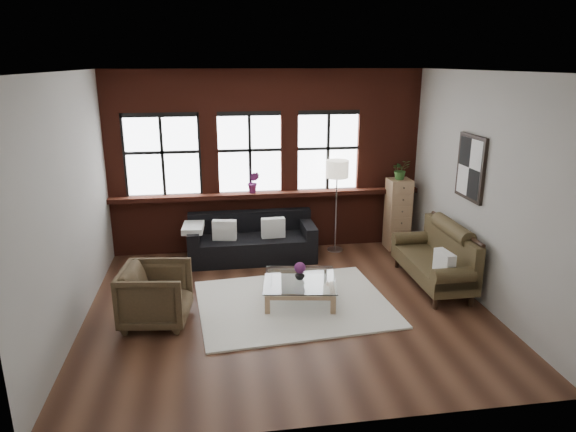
{
  "coord_description": "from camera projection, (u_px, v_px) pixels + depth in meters",
  "views": [
    {
      "loc": [
        -0.97,
        -6.49,
        3.32
      ],
      "look_at": [
        0.1,
        0.6,
        1.15
      ],
      "focal_mm": 32.0,
      "sensor_mm": 36.0,
      "label": 1
    }
  ],
  "objects": [
    {
      "name": "wall_right",
      "position": [
        481.0,
        189.0,
        7.17
      ],
      "size": [
        0.0,
        5.0,
        5.0
      ],
      "primitive_type": "plane",
      "rotation": [
        1.57,
        0.0,
        -1.57
      ],
      "color": "#A4A198",
      "rests_on": "ground"
    },
    {
      "name": "potted_plant_top",
      "position": [
        401.0,
        170.0,
        9.11
      ],
      "size": [
        0.34,
        0.31,
        0.35
      ],
      "primitive_type": "imported",
      "rotation": [
        0.0,
        0.0,
        0.1
      ],
      "color": "#2D5923",
      "rests_on": "drawer_chest"
    },
    {
      "name": "armchair",
      "position": [
        156.0,
        295.0,
        6.7
      ],
      "size": [
        0.96,
        0.94,
        0.78
      ],
      "primitive_type": "imported",
      "rotation": [
        0.0,
        0.0,
        1.44
      ],
      "color": "#433421",
      "rests_on": "floor"
    },
    {
      "name": "pillow_b",
      "position": [
        273.0,
        228.0,
        8.78
      ],
      "size": [
        0.41,
        0.16,
        0.34
      ],
      "primitive_type": "cube",
      "rotation": [
        0.0,
        0.0,
        0.05
      ],
      "color": "white",
      "rests_on": "dark_sofa"
    },
    {
      "name": "vase",
      "position": [
        300.0,
        275.0,
        7.31
      ],
      "size": [
        0.16,
        0.16,
        0.14
      ],
      "primitive_type": "imported",
      "rotation": [
        0.0,
        0.0,
        0.14
      ],
      "color": "#B2B2B2",
      "rests_on": "coffee_table"
    },
    {
      "name": "coffee_table",
      "position": [
        300.0,
        290.0,
        7.38
      ],
      "size": [
        1.16,
        1.16,
        0.34
      ],
      "primitive_type": null,
      "rotation": [
        0.0,
        0.0,
        -0.16
      ],
      "color": "#A7805A",
      "rests_on": "shag_rug"
    },
    {
      "name": "wall_back",
      "position": [
        267.0,
        162.0,
        9.14
      ],
      "size": [
        5.5,
        0.0,
        5.5
      ],
      "primitive_type": "plane",
      "rotation": [
        1.57,
        0.0,
        0.0
      ],
      "color": "#A4A198",
      "rests_on": "ground"
    },
    {
      "name": "pillow_a",
      "position": [
        225.0,
        230.0,
        8.66
      ],
      "size": [
        0.42,
        0.21,
        0.34
      ],
      "primitive_type": "cube",
      "rotation": [
        0.0,
        0.0,
        -0.18
      ],
      "color": "white",
      "rests_on": "dark_sofa"
    },
    {
      "name": "wall_left",
      "position": [
        69.0,
        205.0,
        6.38
      ],
      "size": [
        0.0,
        5.0,
        5.0
      ],
      "primitive_type": "plane",
      "rotation": [
        1.57,
        0.0,
        1.57
      ],
      "color": "#A4A198",
      "rests_on": "ground"
    },
    {
      "name": "flowers",
      "position": [
        300.0,
        268.0,
        7.28
      ],
      "size": [
        0.16,
        0.16,
        0.16
      ],
      "primitive_type": "sphere",
      "color": "#6C2562",
      "rests_on": "vase"
    },
    {
      "name": "window_right",
      "position": [
        328.0,
        152.0,
        9.21
      ],
      "size": [
        1.38,
        0.1,
        1.5
      ],
      "primitive_type": null,
      "color": "black",
      "rests_on": "brick_backwall"
    },
    {
      "name": "floor_lamp",
      "position": [
        336.0,
        202.0,
        9.13
      ],
      "size": [
        0.4,
        0.4,
        1.81
      ],
      "primitive_type": null,
      "color": "#A5A5A8",
      "rests_on": "floor"
    },
    {
      "name": "drawer_chest",
      "position": [
        398.0,
        214.0,
        9.35
      ],
      "size": [
        0.4,
        0.4,
        1.29
      ],
      "primitive_type": "cube",
      "color": "#A7805A",
      "rests_on": "floor"
    },
    {
      "name": "dark_sofa",
      "position": [
        252.0,
        237.0,
        8.88
      ],
      "size": [
        2.17,
        0.88,
        0.79
      ],
      "primitive_type": null,
      "color": "black",
      "rests_on": "floor"
    },
    {
      "name": "sill_ledge",
      "position": [
        268.0,
        194.0,
        9.16
      ],
      "size": [
        5.5,
        0.3,
        0.08
      ],
      "primitive_type": "cube",
      "color": "#4F1D12",
      "rests_on": "brick_backwall"
    },
    {
      "name": "pillow_settee",
      "position": [
        444.0,
        263.0,
        7.24
      ],
      "size": [
        0.18,
        0.39,
        0.34
      ],
      "primitive_type": "cube",
      "rotation": [
        0.0,
        0.0,
        0.1
      ],
      "color": "white",
      "rests_on": "vintage_settee"
    },
    {
      "name": "floor",
      "position": [
        287.0,
        306.0,
        7.24
      ],
      "size": [
        5.5,
        5.5,
        0.0
      ],
      "primitive_type": "plane",
      "color": "#3D2216",
      "rests_on": "ground"
    },
    {
      "name": "shag_rug",
      "position": [
        294.0,
        303.0,
        7.3
      ],
      "size": [
        2.82,
        2.3,
        0.03
      ],
      "primitive_type": "cube",
      "rotation": [
        0.0,
        0.0,
        0.08
      ],
      "color": "white",
      "rests_on": "floor"
    },
    {
      "name": "brick_backwall",
      "position": [
        267.0,
        162.0,
        9.09
      ],
      "size": [
        5.5,
        0.12,
        3.2
      ],
      "primitive_type": null,
      "color": "#4F1D12",
      "rests_on": "floor"
    },
    {
      "name": "vintage_settee",
      "position": [
        433.0,
        256.0,
        7.8
      ],
      "size": [
        0.79,
        1.78,
        0.95
      ],
      "primitive_type": null,
      "color": "#42361E",
      "rests_on": "floor"
    },
    {
      "name": "sill_plant",
      "position": [
        253.0,
        182.0,
        9.03
      ],
      "size": [
        0.25,
        0.22,
        0.39
      ],
      "primitive_type": "imported",
      "rotation": [
        0.0,
        0.0,
        -0.28
      ],
      "color": "#6C2562",
      "rests_on": "sill_ledge"
    },
    {
      "name": "ceiling",
      "position": [
        287.0,
        71.0,
        6.31
      ],
      "size": [
        5.5,
        5.5,
        0.0
      ],
      "primitive_type": "plane",
      "rotation": [
        3.14,
        0.0,
        0.0
      ],
      "color": "white",
      "rests_on": "ground"
    },
    {
      "name": "window_mid",
      "position": [
        250.0,
        154.0,
        9.01
      ],
      "size": [
        1.38,
        0.1,
        1.5
      ],
      "primitive_type": null,
      "color": "black",
      "rests_on": "brick_backwall"
    },
    {
      "name": "wall_front",
      "position": [
        330.0,
        270.0,
        4.41
      ],
      "size": [
        5.5,
        0.0,
        5.5
      ],
      "primitive_type": "plane",
      "rotation": [
        -1.57,
        0.0,
        0.0
      ],
      "color": "#A4A198",
      "rests_on": "ground"
    },
    {
      "name": "wall_poster",
      "position": [
        471.0,
        168.0,
        7.38
      ],
      "size": [
        0.05,
        0.74,
        0.94
      ],
      "primitive_type": null,
      "color": "black",
      "rests_on": "wall_right"
    },
    {
      "name": "window_left",
      "position": [
        163.0,
        157.0,
        8.8
      ],
      "size": [
        1.38,
        0.1,
        1.5
      ],
      "primitive_type": null,
      "color": "black",
      "rests_on": "brick_backwall"
    }
  ]
}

